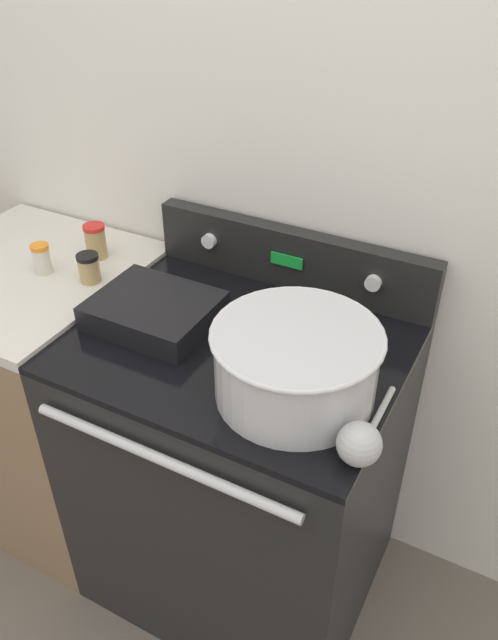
{
  "coord_description": "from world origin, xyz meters",
  "views": [
    {
      "loc": [
        0.58,
        -0.72,
        1.8
      ],
      "look_at": [
        0.02,
        0.34,
        0.96
      ],
      "focal_mm": 35.0,
      "sensor_mm": 36.0,
      "label": 1
    }
  ],
  "objects_px": {
    "casserole_dish": "(154,309)",
    "spice_jar_red_cap": "(96,241)",
    "spice_jar_orange_cap": "(42,258)",
    "spice_jar_black_cap": "(89,268)",
    "ladle": "(360,442)",
    "mixing_bowl": "(296,360)"
  },
  "relations": [
    {
      "from": "casserole_dish",
      "to": "spice_jar_orange_cap",
      "type": "height_order",
      "value": "spice_jar_orange_cap"
    },
    {
      "from": "mixing_bowl",
      "to": "spice_jar_red_cap",
      "type": "bearing_deg",
      "value": 160.69
    },
    {
      "from": "spice_jar_orange_cap",
      "to": "casserole_dish",
      "type": "bearing_deg",
      "value": -5.75
    },
    {
      "from": "ladle",
      "to": "spice_jar_red_cap",
      "type": "relative_size",
      "value": 2.65
    },
    {
      "from": "ladle",
      "to": "spice_jar_black_cap",
      "type": "height_order",
      "value": "spice_jar_black_cap"
    },
    {
      "from": "spice_jar_black_cap",
      "to": "spice_jar_red_cap",
      "type": "height_order",
      "value": "spice_jar_red_cap"
    },
    {
      "from": "spice_jar_red_cap",
      "to": "spice_jar_orange_cap",
      "type": "bearing_deg",
      "value": -118.41
    },
    {
      "from": "ladle",
      "to": "spice_jar_orange_cap",
      "type": "distance_m",
      "value": 1.03
    },
    {
      "from": "ladle",
      "to": "spice_jar_black_cap",
      "type": "relative_size",
      "value": 3.3
    },
    {
      "from": "spice_jar_orange_cap",
      "to": "ladle",
      "type": "bearing_deg",
      "value": -12.95
    },
    {
      "from": "ladle",
      "to": "spice_jar_orange_cap",
      "type": "height_order",
      "value": "spice_jar_orange_cap"
    },
    {
      "from": "casserole_dish",
      "to": "spice_jar_orange_cap",
      "type": "relative_size",
      "value": 3.48
    },
    {
      "from": "ladle",
      "to": "spice_jar_orange_cap",
      "type": "xyz_separation_m",
      "value": [
        -1.0,
        0.23,
        0.01
      ]
    },
    {
      "from": "casserole_dish",
      "to": "ladle",
      "type": "distance_m",
      "value": 0.63
    },
    {
      "from": "casserole_dish",
      "to": "spice_jar_red_cap",
      "type": "height_order",
      "value": "spice_jar_red_cap"
    },
    {
      "from": "mixing_bowl",
      "to": "spice_jar_black_cap",
      "type": "xyz_separation_m",
      "value": [
        -0.67,
        0.15,
        -0.04
      ]
    },
    {
      "from": "mixing_bowl",
      "to": "casserole_dish",
      "type": "distance_m",
      "value": 0.43
    },
    {
      "from": "casserole_dish",
      "to": "spice_jar_red_cap",
      "type": "relative_size",
      "value": 2.94
    },
    {
      "from": "spice_jar_black_cap",
      "to": "spice_jar_red_cap",
      "type": "xyz_separation_m",
      "value": [
        -0.07,
        0.12,
        0.01
      ]
    },
    {
      "from": "ladle",
      "to": "spice_jar_orange_cap",
      "type": "bearing_deg",
      "value": 167.05
    },
    {
      "from": "spice_jar_black_cap",
      "to": "spice_jar_red_cap",
      "type": "bearing_deg",
      "value": 121.19
    },
    {
      "from": "spice_jar_red_cap",
      "to": "casserole_dish",
      "type": "bearing_deg",
      "value": -28.87
    }
  ]
}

